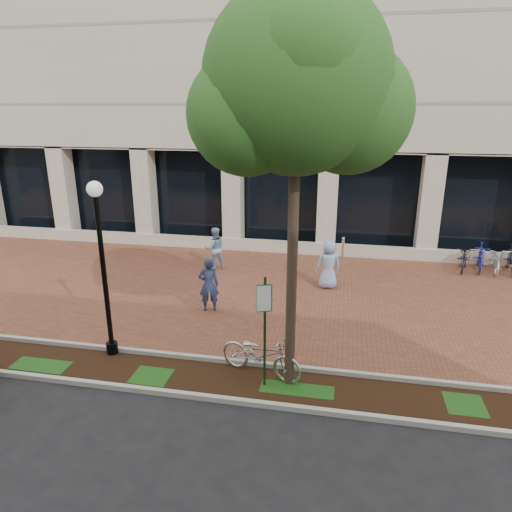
% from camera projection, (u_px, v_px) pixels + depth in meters
% --- Properties ---
extents(ground, '(120.00, 120.00, 0.00)m').
position_uv_depth(ground, '(257.00, 292.00, 15.21)').
color(ground, black).
rests_on(ground, ground).
extents(brick_plaza, '(40.00, 9.00, 0.01)m').
position_uv_depth(brick_plaza, '(257.00, 292.00, 15.20)').
color(brick_plaza, brown).
rests_on(brick_plaza, ground).
extents(planting_strip, '(40.00, 1.50, 0.01)m').
position_uv_depth(planting_strip, '(214.00, 380.00, 10.31)').
color(planting_strip, black).
rests_on(planting_strip, ground).
extents(curb_plaza_side, '(40.00, 0.12, 0.12)m').
position_uv_depth(curb_plaza_side, '(223.00, 360.00, 10.99)').
color(curb_plaza_side, '#AAABA1').
rests_on(curb_plaza_side, ground).
extents(curb_street_side, '(40.00, 0.12, 0.12)m').
position_uv_depth(curb_street_side, '(204.00, 397.00, 9.59)').
color(curb_street_side, '#AAABA1').
rests_on(curb_street_side, ground).
extents(near_office_building, '(40.00, 12.12, 16.00)m').
position_uv_depth(near_office_building, '(299.00, 16.00, 21.86)').
color(near_office_building, beige).
rests_on(near_office_building, ground).
extents(parking_sign, '(0.34, 0.07, 2.56)m').
position_uv_depth(parking_sign, '(265.00, 319.00, 9.60)').
color(parking_sign, '#14371A').
rests_on(parking_sign, ground).
extents(lamppost, '(0.36, 0.36, 4.32)m').
position_uv_depth(lamppost, '(103.00, 261.00, 10.67)').
color(lamppost, black).
rests_on(lamppost, ground).
extents(street_tree, '(4.15, 3.46, 8.07)m').
position_uv_depth(street_tree, '(300.00, 93.00, 8.33)').
color(street_tree, '#443427').
rests_on(street_tree, ground).
extents(locked_bicycle, '(2.13, 1.28, 1.06)m').
position_uv_depth(locked_bicycle, '(261.00, 354.00, 10.35)').
color(locked_bicycle, '#BCBCC0').
rests_on(locked_bicycle, ground).
extents(pedestrian_left, '(0.70, 0.56, 1.66)m').
position_uv_depth(pedestrian_left, '(209.00, 285.00, 13.59)').
color(pedestrian_left, navy).
rests_on(pedestrian_left, ground).
extents(pedestrian_mid, '(0.96, 0.87, 1.61)m').
position_uv_depth(pedestrian_mid, '(215.00, 248.00, 17.20)').
color(pedestrian_mid, '#829FC2').
rests_on(pedestrian_mid, ground).
extents(pedestrian_right, '(0.93, 0.73, 1.67)m').
position_uv_depth(pedestrian_right, '(328.00, 264.00, 15.33)').
color(pedestrian_right, '#8CA5D1').
rests_on(pedestrian_right, ground).
extents(bollard, '(0.12, 0.12, 0.95)m').
position_uv_depth(bollard, '(343.00, 248.00, 18.29)').
color(bollard, silver).
rests_on(bollard, ground).
extents(bike_rack_cluster, '(3.09, 1.89, 1.05)m').
position_uv_depth(bike_rack_cluster, '(496.00, 259.00, 16.98)').
color(bike_rack_cluster, black).
rests_on(bike_rack_cluster, ground).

